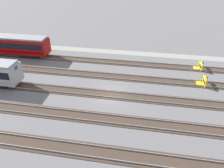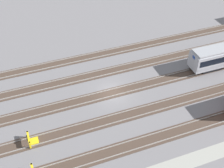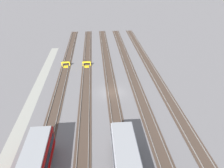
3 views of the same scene
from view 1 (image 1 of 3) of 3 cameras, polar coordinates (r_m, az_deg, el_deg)
The scene contains 10 objects.
ground_plane at distance 30.16m, azimuth -0.10°, elevation -2.89°, with size 400.00×400.00×0.00m, color slate.
service_walkway at distance 42.81m, azimuth 3.28°, elevation 8.20°, with size 54.00×2.00×0.01m, color #9E9E93.
rail_track_nearest at distance 38.72m, azimuth 2.46°, elevation 5.60°, with size 90.00×2.23×0.21m.
rail_track_near_inner at distance 34.32m, azimuth 1.34°, elevation 1.91°, with size 90.00×2.23×0.21m.
rail_track_middle at distance 30.13m, azimuth -0.11°, elevation -2.82°, with size 90.00×2.24×0.21m.
rail_track_far_inner at distance 26.23m, azimuth -2.01°, elevation -9.02°, with size 90.00×2.23×0.21m.
rail_track_farthest at distance 22.78m, azimuth -4.65°, elevation -17.21°, with size 90.00×2.23×0.21m.
subway_car_front_row_centre at distance 46.17m, azimuth -26.80°, elevation 9.33°, with size 18.01×2.92×3.70m.
bumper_stop_nearest_track at distance 39.28m, azimuth 21.87°, elevation 4.35°, with size 1.37×2.01×1.22m.
bumper_stop_near_inner_track at distance 34.90m, azimuth 22.66°, elevation 0.64°, with size 1.35×2.00×1.22m.
Camera 1 is at (-4.26, 24.35, 17.26)m, focal length 35.00 mm.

